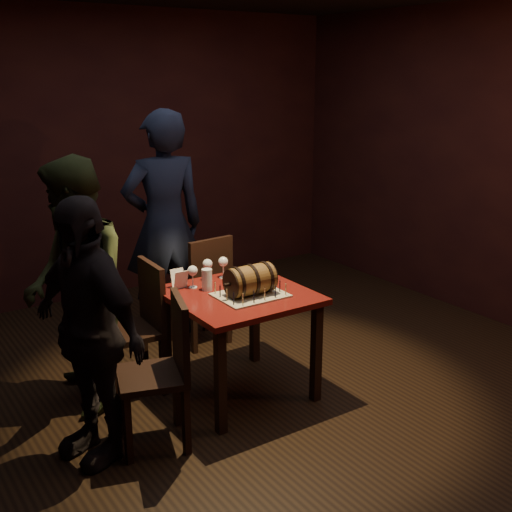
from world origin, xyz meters
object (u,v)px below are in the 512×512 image
Objects in this scene: person_left_rear at (76,287)px; person_back at (164,226)px; wine_glass_right at (223,263)px; pint_of_ale at (207,280)px; chair_back at (205,285)px; person_left_front at (87,331)px; pub_table at (239,308)px; wine_glass_mid at (208,265)px; barrel_cake at (250,280)px; wine_glass_left at (193,272)px; chair_left_rear at (140,320)px; chair_left_front at (165,364)px.

person_back is at bearing 138.56° from person_left_rear.
wine_glass_right is 0.93m from person_back.
chair_back reaches higher than pint_of_ale.
person_left_rear reaches higher than person_left_front.
wine_glass_mid is at bearing 97.19° from pub_table.
wine_glass_left is at bearing 123.39° from barrel_cake.
chair_left_rear reaches higher than wine_glass_left.
wine_glass_right is 0.09× the size of person_left_rear.
wine_glass_right is at bearing -5.97° from wine_glass_mid.
wine_glass_left is 0.17× the size of chair_left_front.
chair_back and chair_left_front have the same top height.
wine_glass_right is at bearing -9.71° from chair_left_rear.
person_left_front is (-0.97, -0.33, -0.04)m from pint_of_ale.
wine_glass_mid is 0.98m from chair_left_front.
barrel_cake reaches higher than wine_glass_left.
barrel_cake is 0.19× the size of person_back.
chair_back is (0.36, 0.69, -0.30)m from pint_of_ale.
wine_glass_right is 0.64m from chair_back.
barrel_cake is 2.30× the size of wine_glass_mid.
chair_left_front is (-0.78, -0.62, -0.35)m from wine_glass_right.
wine_glass_mid is 1.07× the size of pint_of_ale.
wine_glass_right is at bearing 35.69° from pint_of_ale.
wine_glass_right is 0.17× the size of chair_left_rear.
chair_left_rear reaches higher than wine_glass_mid.
wine_glass_left is 0.82m from chair_left_front.
pint_of_ale is 0.16× the size of chair_left_rear.
barrel_cake is (0.03, -0.10, 0.22)m from pub_table.
pub_table is 0.53× the size of person_left_rear.
wine_glass_mid is 0.09× the size of person_left_rear.
chair_back reaches higher than pub_table.
chair_left_front is 0.84m from person_left_rear.
wine_glass_left is 0.30m from wine_glass_right.
pint_of_ale is at bearing -34.56° from chair_left_rear.
chair_left_front is at bearing -165.81° from barrel_cake.
person_left_front reaches higher than pub_table.
pint_of_ale reaches higher than pub_table.
person_back is (-0.02, 0.92, 0.09)m from wine_glass_right.
wine_glass_mid is (-0.07, 0.44, 0.00)m from barrel_cake.
pub_table is 0.97× the size of chair_left_rear.
wine_glass_right is 0.10× the size of person_left_front.
chair_left_front is 0.50m from person_left_front.
barrel_cake is 0.86m from chair_left_rear.
chair_left_rear and chair_left_front have the same top height.
person_back is at bearing 74.79° from wine_glass_left.
person_left_front reaches higher than chair_back.
wine_glass_right is (0.05, 0.43, 0.00)m from barrel_cake.
barrel_cake is at bearing -43.19° from chair_left_rear.
person_left_front is (-0.91, -0.42, -0.08)m from wine_glass_left.
chair_left_rear is (-0.39, 0.27, -0.30)m from pint_of_ale.
person_left_rear is at bearing 155.36° from pub_table.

